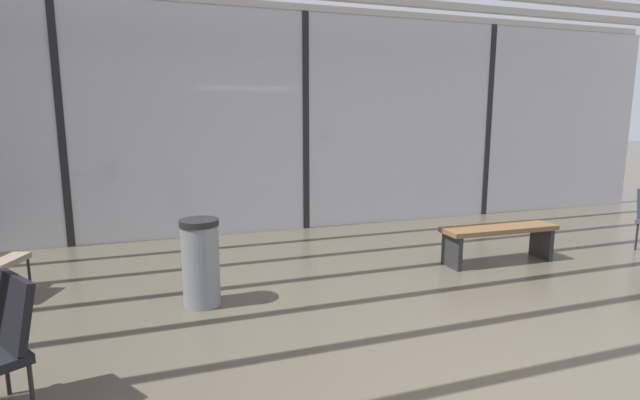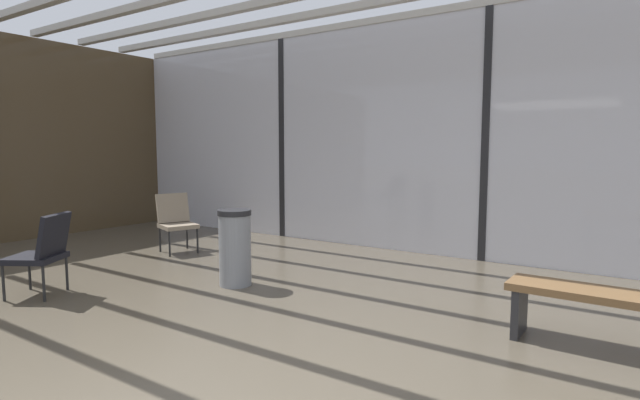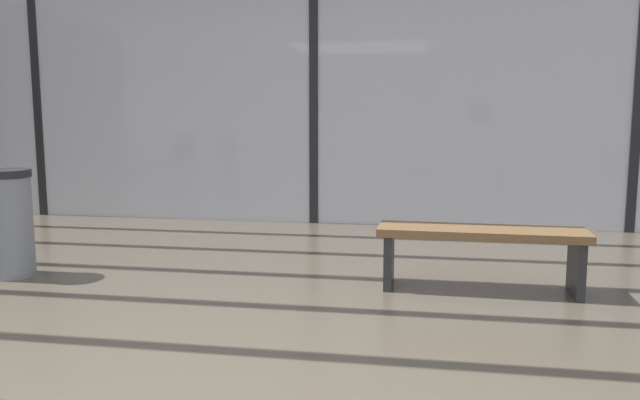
{
  "view_description": "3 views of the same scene",
  "coord_description": "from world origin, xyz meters",
  "views": [
    {
      "loc": [
        -2.36,
        -2.34,
        1.85
      ],
      "look_at": [
        -0.02,
        4.42,
        0.59
      ],
      "focal_mm": 27.39,
      "sensor_mm": 36.0,
      "label": 1
    },
    {
      "loc": [
        1.9,
        -1.66,
        1.53
      ],
      "look_at": [
        -0.65,
        2.13,
        1.06
      ],
      "focal_mm": 27.73,
      "sensor_mm": 36.0,
      "label": 2
    },
    {
      "loc": [
        1.33,
        -2.16,
        1.33
      ],
      "look_at": [
        0.57,
        2.26,
        0.69
      ],
      "focal_mm": 35.84,
      "sensor_mm": 36.0,
      "label": 3
    }
  ],
  "objects": [
    {
      "name": "window_mullion_2",
      "position": [
        3.5,
        5.2,
        1.71
      ],
      "size": [
        0.1,
        0.12,
        3.42
      ],
      "primitive_type": "cube",
      "color": "black",
      "rests_on": "ground"
    },
    {
      "name": "waiting_bench",
      "position": [
        1.72,
        2.55,
        0.36
      ],
      "size": [
        1.51,
        0.44,
        0.47
      ],
      "rotation": [
        0.0,
        0.0,
        -0.03
      ],
      "color": "brown",
      "rests_on": "ground"
    },
    {
      "name": "window_mullion_1",
      "position": [
        0.0,
        5.2,
        1.71
      ],
      "size": [
        0.1,
        0.12,
        3.42
      ],
      "primitive_type": "cube",
      "color": "black",
      "rests_on": "ground"
    },
    {
      "name": "parked_airplane",
      "position": [
        1.54,
        9.57,
        2.14
      ],
      "size": [
        13.36,
        4.29,
        4.29
      ],
      "color": "silver",
      "rests_on": "ground"
    },
    {
      "name": "trash_bin",
      "position": [
        -1.96,
        2.36,
        0.43
      ],
      "size": [
        0.38,
        0.38,
        0.86
      ],
      "color": "slate",
      "rests_on": "ground"
    },
    {
      "name": "glass_curtain_wall",
      "position": [
        0.0,
        5.2,
        1.71
      ],
      "size": [
        14.0,
        0.08,
        3.42
      ],
      "primitive_type": "cube",
      "color": "silver",
      "rests_on": "ground"
    },
    {
      "name": "window_mullion_0",
      "position": [
        -3.5,
        5.2,
        1.71
      ],
      "size": [
        0.1,
        0.12,
        3.42
      ],
      "primitive_type": "cube",
      "color": "black",
      "rests_on": "ground"
    }
  ]
}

